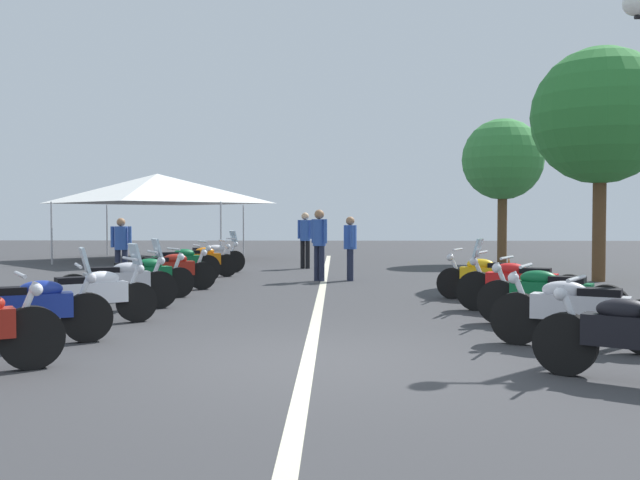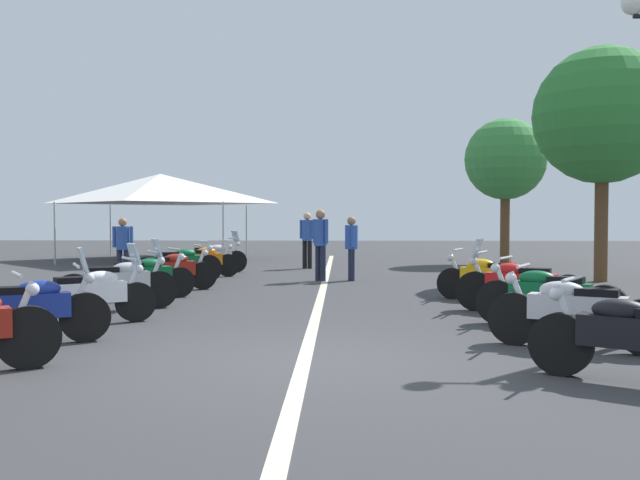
{
  "view_description": "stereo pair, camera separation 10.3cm",
  "coord_description": "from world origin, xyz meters",
  "views": [
    {
      "loc": [
        -7.59,
        -0.31,
        1.58
      ],
      "look_at": [
        5.76,
        0.0,
        1.15
      ],
      "focal_mm": 39.46,
      "sensor_mm": 36.0,
      "label": 1
    },
    {
      "loc": [
        -7.59,
        -0.41,
        1.58
      ],
      "look_at": [
        5.76,
        0.0,
        1.15
      ],
      "focal_mm": 39.46,
      "sensor_mm": 36.0,
      "label": 2
    }
  ],
  "objects": [
    {
      "name": "motorcycle_left_row_7",
      "position": [
        10.7,
        3.3,
        0.45
      ],
      "size": [
        1.1,
        1.99,
        0.98
      ],
      "rotation": [
        0.0,
        0.0,
        -1.12
      ],
      "color": "black",
      "rests_on": "ground_plane"
    },
    {
      "name": "motorcycle_right_row_4",
      "position": [
        5.76,
        -3.2,
        0.45
      ],
      "size": [
        1.03,
        1.92,
        0.98
      ],
      "rotation": [
        0.0,
        0.0,
        1.15
      ],
      "color": "black",
      "rests_on": "ground_plane"
    },
    {
      "name": "roadside_tree_0",
      "position": [
        9.85,
        -6.79,
        4.06
      ],
      "size": [
        3.34,
        3.34,
        5.75
      ],
      "color": "brown",
      "rests_on": "ground_plane"
    },
    {
      "name": "traffic_cone_1",
      "position": [
        9.35,
        -4.46,
        0.29
      ],
      "size": [
        0.36,
        0.36,
        0.61
      ],
      "color": "orange",
      "rests_on": "ground_plane"
    },
    {
      "name": "motorcycle_left_row_4",
      "position": [
        5.71,
        3.41,
        0.45
      ],
      "size": [
        1.33,
        1.84,
        0.98
      ],
      "rotation": [
        0.0,
        0.0,
        -0.97
      ],
      "color": "black",
      "rests_on": "ground_plane"
    },
    {
      "name": "motorcycle_right_row_2",
      "position": [
        2.47,
        -3.36,
        0.46
      ],
      "size": [
        1.16,
        1.93,
        1.01
      ],
      "rotation": [
        0.0,
        0.0,
        1.07
      ],
      "color": "black",
      "rests_on": "ground_plane"
    },
    {
      "name": "motorcycle_right_row_3",
      "position": [
        4.03,
        -3.34,
        0.48
      ],
      "size": [
        1.07,
        2.02,
        1.22
      ],
      "rotation": [
        0.0,
        0.0,
        1.14
      ],
      "color": "black",
      "rests_on": "ground_plane"
    },
    {
      "name": "event_tent",
      "position": [
        18.41,
        6.35,
        2.65
      ],
      "size": [
        6.3,
        6.3,
        3.2
      ],
      "color": "white",
      "rests_on": "ground_plane"
    },
    {
      "name": "motorcycle_left_row_3",
      "position": [
        4.17,
        3.37,
        0.47
      ],
      "size": [
        1.13,
        1.87,
        1.22
      ],
      "rotation": [
        0.0,
        0.0,
        -1.07
      ],
      "color": "black",
      "rests_on": "ground_plane"
    },
    {
      "name": "lane_centre_stripe",
      "position": [
        6.5,
        0.0,
        0.0
      ],
      "size": [
        29.35,
        0.16,
        0.01
      ],
      "primitive_type": "cube",
      "color": "beige",
      "rests_on": "ground_plane"
    },
    {
      "name": "motorcycle_right_row_1",
      "position": [
        0.83,
        -3.2,
        0.46
      ],
      "size": [
        1.11,
        1.96,
        1.01
      ],
      "rotation": [
        0.0,
        0.0,
        1.11
      ],
      "color": "black",
      "rests_on": "ground_plane"
    },
    {
      "name": "motorcycle_left_row_8",
      "position": [
        12.12,
        3.24,
        0.46
      ],
      "size": [
        1.2,
        1.89,
        1.2
      ],
      "rotation": [
        0.0,
        0.0,
        -1.03
      ],
      "color": "black",
      "rests_on": "ground_plane"
    },
    {
      "name": "motorcycle_left_row_2",
      "position": [
        2.53,
        3.26,
        0.46
      ],
      "size": [
        1.25,
        1.74,
        1.19
      ],
      "rotation": [
        0.0,
        0.0,
        -0.97
      ],
      "color": "black",
      "rests_on": "ground_plane"
    },
    {
      "name": "ground_plane",
      "position": [
        0.0,
        0.0,
        0.0
      ],
      "size": [
        80.0,
        80.0,
        0.0
      ],
      "primitive_type": "plane",
      "color": "#38383A"
    },
    {
      "name": "bystander_3",
      "position": [
        14.04,
        0.65,
        1.02
      ],
      "size": [
        0.32,
        0.48,
        1.73
      ],
      "rotation": [
        0.0,
        0.0,
        2.64
      ],
      "color": "black",
      "rests_on": "ground_plane"
    },
    {
      "name": "motorcycle_left_row_1",
      "position": [
        0.89,
        3.47,
        0.46
      ],
      "size": [
        1.07,
        1.93,
        1.2
      ],
      "rotation": [
        0.0,
        0.0,
        -1.12
      ],
      "color": "black",
      "rests_on": "ground_plane"
    },
    {
      "name": "bystander_0",
      "position": [
        9.89,
        -0.66,
        0.93
      ],
      "size": [
        0.53,
        0.32,
        1.6
      ],
      "rotation": [
        0.0,
        0.0,
        1.69
      ],
      "color": "#1E2338",
      "rests_on": "ground_plane"
    },
    {
      "name": "bystander_1",
      "position": [
        9.74,
        0.11,
        1.05
      ],
      "size": [
        0.41,
        0.39,
        1.77
      ],
      "rotation": [
        0.0,
        0.0,
        5.47
      ],
      "color": "#1E2338",
      "rests_on": "ground_plane"
    },
    {
      "name": "bystander_2",
      "position": [
        9.72,
        5.04,
        0.91
      ],
      "size": [
        0.32,
        0.53,
        1.57
      ],
      "rotation": [
        0.0,
        0.0,
        6.25
      ],
      "color": "#1E2338",
      "rests_on": "ground_plane"
    },
    {
      "name": "roadside_tree_1",
      "position": [
        16.64,
        -6.0,
        3.54
      ],
      "size": [
        2.77,
        2.77,
        4.95
      ],
      "color": "brown",
      "rests_on": "ground_plane"
    },
    {
      "name": "motorcycle_left_row_5",
      "position": [
        7.38,
        3.31,
        0.45
      ],
      "size": [
        1.06,
        2.0,
        0.98
      ],
      "rotation": [
        0.0,
        0.0,
        -1.15
      ],
      "color": "black",
      "rests_on": "ground_plane"
    },
    {
      "name": "motorcycle_left_row_6",
      "position": [
        9.03,
        3.48,
        0.47
      ],
      "size": [
        1.2,
        1.94,
        1.01
      ],
      "rotation": [
        0.0,
        0.0,
        -1.05
      ],
      "color": "black",
      "rests_on": "ground_plane"
    }
  ]
}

